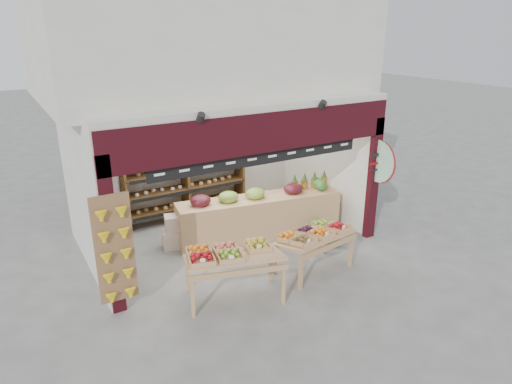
% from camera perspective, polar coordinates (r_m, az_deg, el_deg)
% --- Properties ---
extents(ground, '(60.00, 60.00, 0.00)m').
position_cam_1_polar(ground, '(9.73, -2.47, -6.76)').
color(ground, '#64645F').
rests_on(ground, ground).
extents(shop_structure, '(6.36, 5.12, 5.40)m').
position_cam_1_polar(shop_structure, '(10.15, -7.34, 17.28)').
color(shop_structure, silver).
rests_on(shop_structure, ground).
extents(banana_board, '(0.60, 0.15, 1.80)m').
position_cam_1_polar(banana_board, '(7.40, -17.16, -7.18)').
color(banana_board, brown).
rests_on(banana_board, ground).
extents(gift_sign, '(0.04, 0.93, 0.92)m').
position_cam_1_polar(gift_sign, '(9.80, 15.02, 3.75)').
color(gift_sign, '#AEDBBD').
rests_on(gift_sign, ground).
extents(back_shelving, '(2.96, 0.48, 1.83)m').
position_cam_1_polar(back_shelving, '(10.85, -8.87, 2.21)').
color(back_shelving, brown).
rests_on(back_shelving, ground).
extents(refrigerator, '(0.84, 0.84, 1.91)m').
position_cam_1_polar(refrigerator, '(10.18, -19.39, -0.83)').
color(refrigerator, silver).
rests_on(refrigerator, ground).
extents(cardboard_stack, '(1.10, 0.80, 0.72)m').
position_cam_1_polar(cardboard_stack, '(9.76, -8.81, -5.20)').
color(cardboard_stack, beige).
rests_on(cardboard_stack, ground).
extents(mid_counter, '(3.67, 1.31, 1.12)m').
position_cam_1_polar(mid_counter, '(10.00, 0.35, -2.87)').
color(mid_counter, tan).
rests_on(mid_counter, ground).
extents(display_table_left, '(1.81, 1.33, 1.03)m').
position_cam_1_polar(display_table_left, '(7.67, -3.66, -7.91)').
color(display_table_left, tan).
rests_on(display_table_left, ground).
extents(display_table_right, '(1.55, 1.00, 0.94)m').
position_cam_1_polar(display_table_right, '(8.57, 7.30, -5.37)').
color(display_table_right, tan).
rests_on(display_table_right, ground).
extents(watermelon_pile, '(0.64, 0.66, 0.50)m').
position_cam_1_polar(watermelon_pile, '(9.93, 8.46, -5.19)').
color(watermelon_pile, '#1E501A').
rests_on(watermelon_pile, ground).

